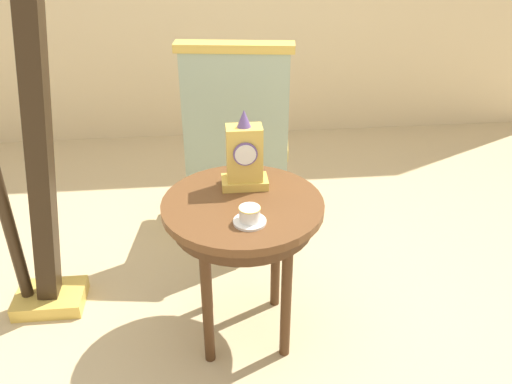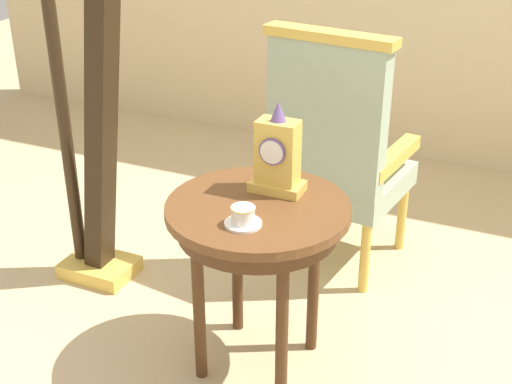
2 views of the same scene
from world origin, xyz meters
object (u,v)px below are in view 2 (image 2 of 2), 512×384
at_px(side_table, 258,226).
at_px(harp, 90,131).
at_px(teacup_left, 243,217).
at_px(mantel_clock, 278,156).
at_px(armchair, 336,150).

distance_m(side_table, harp, 0.93).
relative_size(side_table, teacup_left, 5.47).
distance_m(side_table, teacup_left, 0.19).
height_order(mantel_clock, armchair, armchair).
height_order(side_table, teacup_left, teacup_left).
height_order(side_table, harp, harp).
xyz_separation_m(side_table, mantel_clock, (0.02, 0.13, 0.22)).
relative_size(mantel_clock, harp, 0.19).
bearing_deg(teacup_left, armchair, 88.70).
xyz_separation_m(mantel_clock, harp, (-0.90, 0.14, -0.10)).
height_order(side_table, mantel_clock, mantel_clock).
height_order(teacup_left, mantel_clock, mantel_clock).
distance_m(mantel_clock, harp, 0.92).
relative_size(side_table, harp, 0.38).
bearing_deg(armchair, teacup_left, -91.30).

